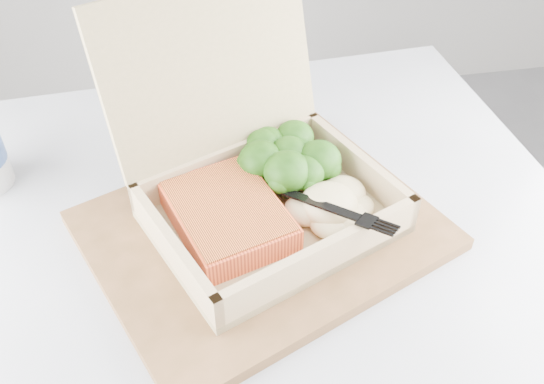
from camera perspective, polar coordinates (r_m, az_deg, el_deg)
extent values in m
cube|color=#A6A8B0|center=(0.64, -3.43, -9.43)|extent=(0.87, 0.87, 0.03)
cube|color=brown|center=(0.67, -0.93, -3.61)|extent=(0.44, 0.40, 0.02)
cube|color=#9F8A5F|center=(0.66, -0.01, -2.66)|extent=(0.30, 0.27, 0.01)
cube|color=tan|center=(0.61, -9.32, -5.64)|extent=(0.08, 0.18, 0.05)
cube|color=tan|center=(0.70, 8.04, 2.15)|extent=(0.08, 0.18, 0.05)
cube|color=tan|center=(0.60, 4.74, -6.44)|extent=(0.23, 0.10, 0.05)
cube|color=tan|center=(0.71, -4.01, 2.72)|extent=(0.23, 0.10, 0.05)
cube|color=#9F8A5F|center=(0.67, -5.79, 11.45)|extent=(0.25, 0.15, 0.19)
cube|color=orange|center=(0.64, -4.22, -2.24)|extent=(0.14, 0.16, 0.03)
ellipsoid|color=beige|center=(0.65, 5.36, -1.11)|extent=(0.10, 0.09, 0.03)
cube|color=black|center=(0.65, 0.75, 0.74)|extent=(0.08, 0.08, 0.02)
cube|color=black|center=(0.62, 6.15, -1.98)|extent=(0.04, 0.04, 0.01)
cube|color=white|center=(0.80, -3.59, 4.70)|extent=(0.08, 0.14, 0.00)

